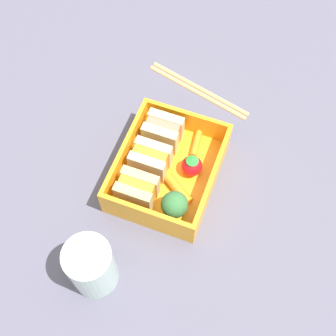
# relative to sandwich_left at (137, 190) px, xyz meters

# --- Properties ---
(ground_plane) EXTENTS (1.20, 1.20, 0.02)m
(ground_plane) POSITION_rel_sandwich_left_xyz_m (0.05, -0.03, -0.04)
(ground_plane) COLOR #535163
(bento_tray) EXTENTS (0.17, 0.14, 0.01)m
(bento_tray) POSITION_rel_sandwich_left_xyz_m (0.05, -0.03, -0.03)
(bento_tray) COLOR orange
(bento_tray) RESTS_ON ground_plane
(bento_rim) EXTENTS (0.17, 0.14, 0.04)m
(bento_rim) POSITION_rel_sandwich_left_xyz_m (0.05, -0.03, -0.00)
(bento_rim) COLOR orange
(bento_rim) RESTS_ON bento_tray
(sandwich_left) EXTENTS (0.04, 0.05, 0.04)m
(sandwich_left) POSITION_rel_sandwich_left_xyz_m (0.00, 0.00, 0.00)
(sandwich_left) COLOR tan
(sandwich_left) RESTS_ON bento_tray
(sandwich_center_left) EXTENTS (0.04, 0.05, 0.04)m
(sandwich_center_left) POSITION_rel_sandwich_left_xyz_m (0.05, 0.00, 0.00)
(sandwich_center_left) COLOR #DFB887
(sandwich_center_left) RESTS_ON bento_tray
(sandwich_center) EXTENTS (0.04, 0.05, 0.04)m
(sandwich_center) POSITION_rel_sandwich_left_xyz_m (0.10, 0.00, 0.00)
(sandwich_center) COLOR #D4BF81
(sandwich_center) RESTS_ON bento_tray
(broccoli_floret) EXTENTS (0.04, 0.04, 0.04)m
(broccoli_floret) POSITION_rel_sandwich_left_xyz_m (-0.00, -0.06, 0.00)
(broccoli_floret) COLOR #82CE6E
(broccoli_floret) RESTS_ON bento_tray
(carrot_stick_left) EXTENTS (0.04, 0.05, 0.01)m
(carrot_stick_left) POSITION_rel_sandwich_left_xyz_m (0.03, -0.05, -0.01)
(carrot_stick_left) COLOR orange
(carrot_stick_left) RESTS_ON bento_tray
(strawberry_far_left) EXTENTS (0.03, 0.03, 0.04)m
(strawberry_far_left) POSITION_rel_sandwich_left_xyz_m (0.07, -0.06, -0.01)
(strawberry_far_left) COLOR red
(strawberry_far_left) RESTS_ON bento_tray
(carrot_stick_far_left) EXTENTS (0.05, 0.02, 0.01)m
(carrot_stick_far_left) POSITION_rel_sandwich_left_xyz_m (0.11, -0.05, -0.02)
(carrot_stick_far_left) COLOR orange
(carrot_stick_far_left) RESTS_ON bento_tray
(chopstick_pair) EXTENTS (0.06, 0.18, 0.01)m
(chopstick_pair) POSITION_rel_sandwich_left_xyz_m (0.21, -0.02, -0.03)
(chopstick_pair) COLOR tan
(chopstick_pair) RESTS_ON ground_plane
(drinking_glass) EXTENTS (0.06, 0.06, 0.09)m
(drinking_glass) POSITION_rel_sandwich_left_xyz_m (-0.12, 0.01, 0.01)
(drinking_glass) COLOR silver
(drinking_glass) RESTS_ON ground_plane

